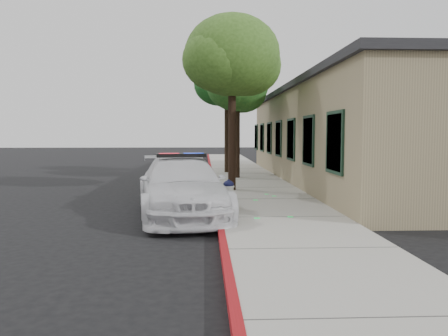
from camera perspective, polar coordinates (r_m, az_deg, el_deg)
ground at (r=10.93m, az=-0.95°, el=-7.10°), size 120.00×120.00×0.00m
sidewalk at (r=13.99m, az=5.29°, el=-4.26°), size 3.20×60.00×0.15m
red_curb at (r=13.87m, az=-1.04°, el=-4.29°), size 0.14×60.00×0.16m
clapboard_building at (r=20.91m, az=17.04°, el=4.08°), size 7.30×20.89×4.24m
police_car at (r=11.83m, az=-5.46°, el=-2.41°), size 2.95×5.61×1.67m
fire_hydrant at (r=11.93m, az=0.59°, el=-3.42°), size 0.46×0.40×0.81m
street_tree_near at (r=16.26m, az=1.08°, el=13.76°), size 3.58×3.42×6.26m
street_tree_mid at (r=20.71m, az=1.71°, el=10.25°), size 2.87×2.99×5.48m
street_tree_far at (r=23.59m, az=0.48°, el=10.81°), size 3.58×3.27×6.19m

